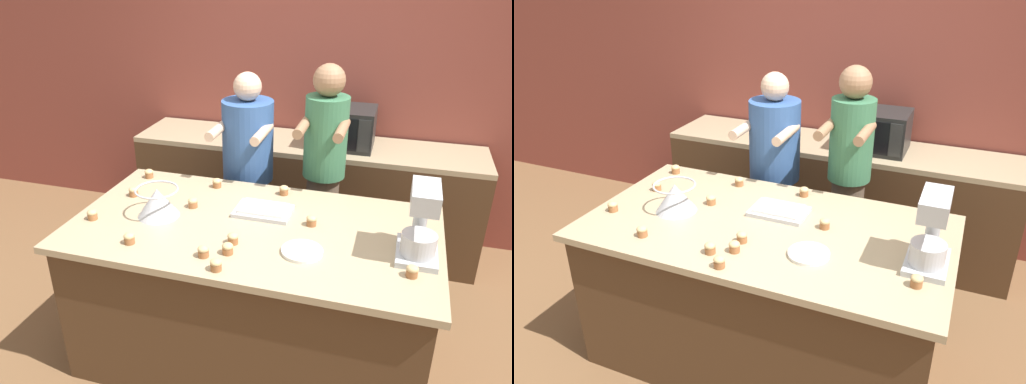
{
  "view_description": "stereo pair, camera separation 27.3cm",
  "coord_description": "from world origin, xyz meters",
  "views": [
    {
      "loc": [
        0.72,
        -2.32,
        2.26
      ],
      "look_at": [
        0.0,
        0.05,
        1.09
      ],
      "focal_mm": 35.0,
      "sensor_mm": 36.0,
      "label": 1
    },
    {
      "loc": [
        0.97,
        -2.22,
        2.26
      ],
      "look_at": [
        0.0,
        0.05,
        1.09
      ],
      "focal_mm": 35.0,
      "sensor_mm": 36.0,
      "label": 2
    }
  ],
  "objects": [
    {
      "name": "cupcake_6",
      "position": [
        -0.37,
        0.42,
        0.94
      ],
      "size": [
        0.06,
        0.06,
        0.06
      ],
      "color": "#9E6038",
      "rests_on": "island_counter"
    },
    {
      "name": "cupcake_11",
      "position": [
        0.85,
        -0.26,
        0.94
      ],
      "size": [
        0.06,
        0.06,
        0.06
      ],
      "color": "#9E6038",
      "rests_on": "island_counter"
    },
    {
      "name": "mixing_bowl",
      "position": [
        -0.56,
        -0.04,
        1.0
      ],
      "size": [
        0.25,
        0.25,
        0.17
      ],
      "color": "#BCBCC1",
      "rests_on": "island_counter"
    },
    {
      "name": "cupcake_10",
      "position": [
        -0.56,
        -0.37,
        0.94
      ],
      "size": [
        0.06,
        0.06,
        0.06
      ],
      "color": "#9E6038",
      "rests_on": "island_counter"
    },
    {
      "name": "cupcake_1",
      "position": [
        -0.87,
        0.43,
        0.94
      ],
      "size": [
        0.06,
        0.06,
        0.06
      ],
      "color": "#9E6038",
      "rests_on": "island_counter"
    },
    {
      "name": "baking_tray",
      "position": [
        0.01,
        0.16,
        0.93
      ],
      "size": [
        0.33,
        0.22,
        0.04
      ],
      "color": "#BCBCC1",
      "rests_on": "island_counter"
    },
    {
      "name": "cupcake_5",
      "position": [
        -0.14,
        -0.38,
        0.94
      ],
      "size": [
        0.06,
        0.06,
        0.06
      ],
      "color": "#9E6038",
      "rests_on": "island_counter"
    },
    {
      "name": "cupcake_7",
      "position": [
        -0.82,
        0.14,
        0.94
      ],
      "size": [
        0.06,
        0.06,
        0.06
      ],
      "color": "#9E6038",
      "rests_on": "island_counter"
    },
    {
      "name": "ground_plane",
      "position": [
        0.0,
        0.0,
        0.0
      ],
      "size": [
        16.0,
        16.0,
        0.0
      ],
      "primitive_type": "plane",
      "color": "brown"
    },
    {
      "name": "cupcake_2",
      "position": [
        -0.41,
        0.11,
        0.94
      ],
      "size": [
        0.06,
        0.06,
        0.06
      ],
      "color": "#9E6038",
      "rests_on": "island_counter"
    },
    {
      "name": "cupcake_3",
      "position": [
        0.31,
        0.09,
        0.94
      ],
      "size": [
        0.06,
        0.06,
        0.06
      ],
      "color": "#9E6038",
      "rests_on": "island_counter"
    },
    {
      "name": "back_wall",
      "position": [
        0.0,
        1.81,
        1.35
      ],
      "size": [
        10.0,
        0.06,
        2.7
      ],
      "color": "brown",
      "rests_on": "ground_plane"
    },
    {
      "name": "cupcake_8",
      "position": [
        -0.89,
        -0.2,
        0.94
      ],
      "size": [
        0.06,
        0.06,
        0.06
      ],
      "color": "#9E6038",
      "rests_on": "island_counter"
    },
    {
      "name": "island_counter",
      "position": [
        0.0,
        0.0,
        0.46
      ],
      "size": [
        2.03,
        1.1,
        0.91
      ],
      "color": "#4C331E",
      "rests_on": "ground_plane"
    },
    {
      "name": "person_right",
      "position": [
        0.25,
        0.81,
        0.9
      ],
      "size": [
        0.31,
        0.48,
        1.66
      ],
      "color": "brown",
      "rests_on": "ground_plane"
    },
    {
      "name": "microwave_oven",
      "position": [
        0.31,
        1.46,
        1.06
      ],
      "size": [
        0.44,
        0.38,
        0.31
      ],
      "color": "black",
      "rests_on": "back_counter"
    },
    {
      "name": "cupcake_4",
      "position": [
        -0.04,
        -0.22,
        0.94
      ],
      "size": [
        0.06,
        0.06,
        0.06
      ],
      "color": "#9E6038",
      "rests_on": "island_counter"
    },
    {
      "name": "cupcake_0",
      "position": [
        -0.04,
        -0.32,
        0.94
      ],
      "size": [
        0.06,
        0.06,
        0.06
      ],
      "color": "#9E6038",
      "rests_on": "island_counter"
    },
    {
      "name": "stand_mixer",
      "position": [
        0.87,
        -0.06,
        1.08
      ],
      "size": [
        0.2,
        0.3,
        0.38
      ],
      "color": "#B2B7BC",
      "rests_on": "island_counter"
    },
    {
      "name": "person_left",
      "position": [
        -0.29,
        0.81,
        0.82
      ],
      "size": [
        0.37,
        0.52,
        1.58
      ],
      "color": "#33384C",
      "rests_on": "ground_plane"
    },
    {
      "name": "cupcake_12",
      "position": [
        0.07,
        0.44,
        0.94
      ],
      "size": [
        0.06,
        0.06,
        0.06
      ],
      "color": "#9E6038",
      "rests_on": "island_counter"
    },
    {
      "name": "back_counter",
      "position": [
        0.0,
        1.46,
        0.45
      ],
      "size": [
        2.8,
        0.6,
        0.9
      ],
      "color": "#4C331E",
      "rests_on": "ground_plane"
    },
    {
      "name": "cupcake_9",
      "position": [
        -0.04,
        -0.47,
        0.94
      ],
      "size": [
        0.06,
        0.06,
        0.06
      ],
      "color": "#9E6038",
      "rests_on": "island_counter"
    },
    {
      "name": "small_plate",
      "position": [
        0.32,
        -0.2,
        0.92
      ],
      "size": [
        0.21,
        0.21,
        0.02
      ],
      "color": "white",
      "rests_on": "island_counter"
    }
  ]
}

